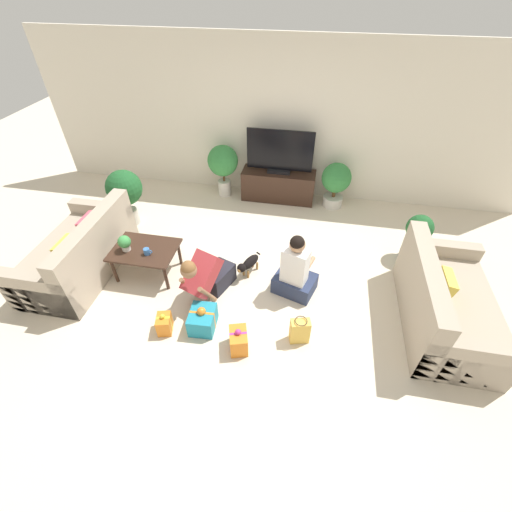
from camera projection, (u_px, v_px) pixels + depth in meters
ground_plane at (250, 288)px, 4.66m from camera, size 16.00×16.00×0.00m
wall_back at (280, 122)px, 5.74m from camera, size 8.40×0.06×2.60m
sofa_left at (80, 254)px, 4.72m from camera, size 0.94×1.71×0.87m
sofa_right at (444, 305)px, 4.04m from camera, size 0.94×1.71×0.87m
coffee_table at (145, 252)px, 4.64m from camera, size 0.86×0.63×0.43m
tv_console at (278, 185)px, 6.20m from camera, size 1.30×0.43×0.54m
tv at (280, 154)px, 5.80m from camera, size 1.13×0.20×0.75m
potted_plant_corner_right at (418, 233)px, 4.86m from camera, size 0.37×0.37×0.72m
potted_plant_back_right at (336, 181)px, 5.89m from camera, size 0.51×0.51×0.80m
potted_plant_corner_left at (125, 190)px, 5.38m from camera, size 0.56×0.56×0.95m
potted_plant_back_left at (223, 163)px, 6.06m from camera, size 0.54×0.54×0.95m
person_kneeling at (207, 275)px, 4.34m from camera, size 0.58×0.85×0.80m
person_sitting at (295, 272)px, 4.40m from camera, size 0.62×0.58×0.95m
dog at (248, 264)px, 4.74m from camera, size 0.28×0.46×0.29m
gift_box_a at (164, 324)px, 4.06m from camera, size 0.21×0.25×0.29m
gift_box_b at (239, 340)px, 3.87m from camera, size 0.27×0.32×0.33m
gift_box_c at (203, 319)px, 4.09m from camera, size 0.32×0.38×0.34m
gift_bag_a at (300, 331)px, 3.92m from camera, size 0.25×0.17×0.36m
mug at (147, 251)px, 4.50m from camera, size 0.12×0.08×0.09m
tabletop_plant at (125, 243)px, 4.51m from camera, size 0.17×0.17×0.22m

